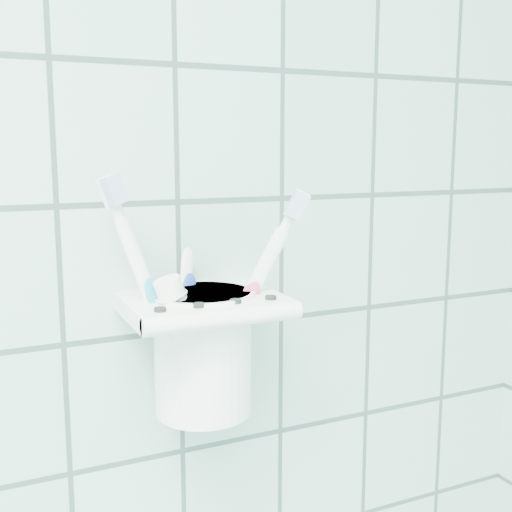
% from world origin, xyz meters
% --- Properties ---
extents(holder_bracket, '(0.14, 0.11, 0.04)m').
position_xyz_m(holder_bracket, '(0.67, 1.15, 1.29)').
color(holder_bracket, white).
rests_on(holder_bracket, wall_back).
extents(cup, '(0.10, 0.10, 0.11)m').
position_xyz_m(cup, '(0.67, 1.16, 1.24)').
color(cup, white).
rests_on(cup, holder_bracket).
extents(toothbrush_pink, '(0.08, 0.03, 0.22)m').
position_xyz_m(toothbrush_pink, '(0.66, 1.15, 1.30)').
color(toothbrush_pink, white).
rests_on(toothbrush_pink, cup).
extents(toothbrush_blue, '(0.05, 0.07, 0.21)m').
position_xyz_m(toothbrush_blue, '(0.65, 1.16, 1.30)').
color(toothbrush_blue, white).
rests_on(toothbrush_blue, cup).
extents(toothbrush_orange, '(0.09, 0.05, 0.21)m').
position_xyz_m(toothbrush_orange, '(0.67, 1.16, 1.30)').
color(toothbrush_orange, white).
rests_on(toothbrush_orange, cup).
extents(toothpaste_tube, '(0.07, 0.04, 0.14)m').
position_xyz_m(toothpaste_tube, '(0.67, 1.14, 1.27)').
color(toothpaste_tube, silver).
rests_on(toothpaste_tube, cup).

